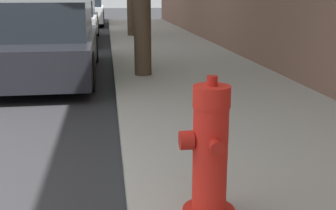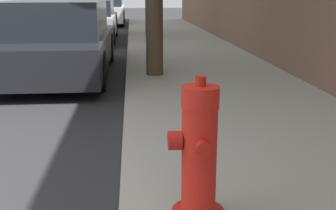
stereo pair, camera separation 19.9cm
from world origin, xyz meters
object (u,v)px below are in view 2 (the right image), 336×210
(fire_hydrant, at_px, (198,155))
(parked_car_far, at_px, (104,10))
(parked_car_mid, at_px, (87,21))
(parked_car_near, at_px, (57,40))

(fire_hydrant, relative_size, parked_car_far, 0.21)
(parked_car_far, bearing_deg, fire_hydrant, -84.81)
(parked_car_mid, bearing_deg, parked_car_near, -89.74)
(fire_hydrant, bearing_deg, parked_car_mid, 98.85)
(parked_car_near, height_order, parked_car_mid, parked_car_near)
(parked_car_near, distance_m, parked_car_mid, 5.75)
(parked_car_far, bearing_deg, parked_car_mid, -91.11)
(parked_car_near, bearing_deg, parked_car_far, 89.52)
(fire_hydrant, distance_m, parked_car_mid, 11.34)
(parked_car_near, relative_size, parked_car_far, 1.07)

